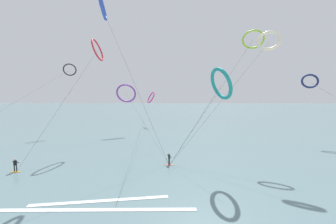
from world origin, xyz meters
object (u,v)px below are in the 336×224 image
surfer_coral (169,160)px  kite_teal (221,84)px  surfer_amber (15,166)px  kite_ivory (269,41)px  kite_navy (310,81)px  kite_lime (253,39)px  kite_magenta (151,97)px  kite_charcoal (69,70)px  kite_crimson (97,50)px  kite_cobalt (103,8)px  kite_violet (126,93)px

surfer_coral → kite_teal: kite_teal is taller
surfer_amber → kite_ivory: (33.67, 5.12, 16.67)m
kite_navy → kite_ivory: (-14.93, -13.10, 4.94)m
surfer_coral → surfer_amber: 19.67m
surfer_coral → kite_lime: (13.93, 7.43, 18.18)m
kite_magenta → kite_charcoal: size_ratio=1.28×
kite_charcoal → kite_crimson: bearing=-79.0°
kite_navy → kite_charcoal: 55.56m
kite_crimson → kite_lime: bearing=-97.2°
kite_ivory → kite_teal: bearing=-123.9°
surfer_amber → kite_crimson: (5.84, 14.51, 17.36)m
kite_navy → kite_crimson: (-42.76, -3.71, 5.63)m
kite_teal → surfer_amber: bearing=73.8°
surfer_coral → kite_charcoal: kite_charcoal is taller
kite_ivory → surfer_amber: bearing=-145.1°
kite_navy → kite_lime: (-15.20, -8.00, 6.46)m
surfer_coral → kite_charcoal: bearing=-155.7°
kite_cobalt → kite_magenta: bearing=-13.5°
kite_crimson → kite_cobalt: bearing=-154.7°
surfer_coral → surfer_amber: size_ratio=1.00×
surfer_amber → kite_teal: size_ratio=0.13×
kite_teal → kite_crimson: 25.36m
kite_cobalt → kite_crimson: (-4.38, 9.97, -3.68)m
kite_lime → kite_charcoal: size_ratio=0.53×
kite_magenta → kite_crimson: (-7.80, -24.59, 9.41)m
surfer_amber → kite_ivory: 37.92m
kite_charcoal → kite_crimson: size_ratio=1.92×
kite_crimson → kite_magenta: bearing=-16.0°
kite_ivory → kite_lime: size_ratio=0.92×
kite_teal → kite_crimson: kite_crimson is taller
kite_lime → kite_cobalt: bearing=-143.6°
surfer_coral → kite_teal: (6.45, -2.11, 10.38)m
surfer_amber → kite_ivory: bearing=7.9°
kite_navy → kite_magenta: bearing=171.4°
kite_lime → kite_charcoal: bearing=178.7°
surfer_amber → kite_charcoal: kite_charcoal is taller
kite_navy → kite_lime: bearing=-130.0°
kite_ivory → kite_teal: kite_ivory is taller
kite_cobalt → kite_crimson: kite_cobalt is taller
kite_ivory → kite_crimson: kite_crimson is taller
kite_charcoal → kite_teal: kite_charcoal is taller
kite_navy → kite_crimson: size_ratio=1.46×
kite_violet → kite_magenta: kite_violet is taller
surfer_amber → kite_ivory: kite_ivory is taller
surfer_coral → kite_violet: 27.55m
surfer_coral → kite_charcoal: size_ratio=0.04×
kite_cobalt → kite_charcoal: 28.90m
surfer_coral → kite_violet: size_ratio=0.07×
surfer_coral → kite_violet: (-10.83, 23.56, 9.29)m
kite_violet → kite_charcoal: bearing=148.8°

